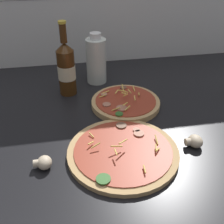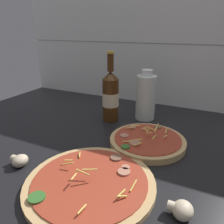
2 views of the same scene
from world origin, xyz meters
The scene contains 7 objects.
counter_slab centered at (0.00, 0.00, 1.25)cm, with size 160.00×90.00×2.50cm.
pizza_near centered at (-7.81, -18.18, 3.29)cm, with size 29.68×29.68×4.73cm.
pizza_far centered at (-1.80, 5.84, 3.60)cm, with size 23.15×23.15×5.42cm.
beer_bottle centered at (-20.41, 18.19, 12.33)cm, with size 6.20×6.20×26.11cm.
oil_bottle centered at (-8.94, 25.68, 11.38)cm, with size 7.57×7.57×19.31cm.
mushroom_left centered at (-28.40, -19.46, 4.02)cm, with size 4.57×4.35×3.05cm.
mushroom_right centered at (12.26, -18.32, 4.11)cm, with size 4.84×4.61×3.22cm.
Camera 1 is at (-20.73, -73.43, 52.91)cm, focal length 45.00 mm.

